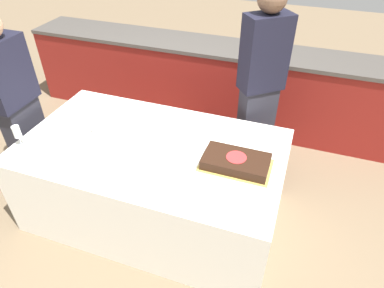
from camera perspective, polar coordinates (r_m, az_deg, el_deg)
The scene contains 10 objects.
ground_plane at distance 3.12m, azimuth -5.85°, elevation -10.98°, with size 14.00×14.00×0.00m, color #7A664C.
back_counter at distance 4.08m, azimuth 3.43°, elevation 10.18°, with size 4.40×0.58×0.92m.
dining_table at distance 2.86m, azimuth -6.31°, elevation -6.09°, with size 2.01×1.16×0.73m.
cake at distance 2.42m, azimuth 7.33°, elevation -2.92°, with size 0.50×0.30×0.08m.
plate_stack at distance 2.86m, azimuth -14.53°, elevation 2.80°, with size 0.20×0.20×0.04m.
wine_glass at distance 2.85m, azimuth -27.16°, elevation 1.75°, with size 0.06×0.06×0.17m.
side_plate_near_cake at distance 2.65m, azimuth 7.40°, elevation 0.31°, with size 0.19×0.19×0.00m.
utensil_pile at distance 2.36m, azimuth -14.48°, elevation -6.16°, with size 0.13×0.11×0.02m.
person_cutting_cake at distance 2.99m, azimuth 11.29°, elevation 9.12°, with size 0.40×0.38×1.78m.
person_seated_left at distance 3.24m, azimuth -27.09°, elevation 5.55°, with size 0.20×0.40×1.61m.
Camera 1 is at (0.98, -1.84, 2.32)m, focal length 32.00 mm.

